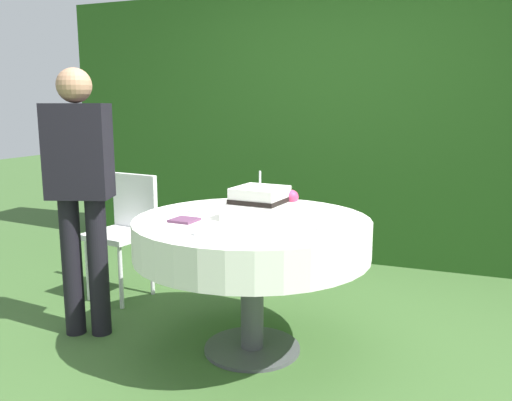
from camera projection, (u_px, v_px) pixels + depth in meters
name	position (u px, v px, depth m)	size (l,w,h in m)	color
ground_plane	(252.00, 349.00, 3.01)	(20.00, 20.00, 0.00)	#3D602D
foliage_hedge	(341.00, 126.00, 4.87)	(5.34, 0.70, 2.39)	#234C19
cake_table	(252.00, 238.00, 2.89)	(1.31, 1.31, 0.78)	#4C4C51
wedding_cake	(261.00, 204.00, 2.86)	(0.36, 0.36, 0.26)	white
serving_plate_near	(199.00, 211.00, 3.05)	(0.12, 0.12, 0.01)	white
serving_plate_far	(203.00, 233.00, 2.52)	(0.10, 0.10, 0.01)	white
serving_plate_left	(330.00, 229.00, 2.60)	(0.13, 0.13, 0.01)	white
napkin_stack	(184.00, 220.00, 2.80)	(0.13, 0.13, 0.01)	#603856
garden_chair	(126.00, 223.00, 3.82)	(0.46, 0.46, 0.89)	white
standing_person	(80.00, 185.00, 3.07)	(0.41, 0.31, 1.60)	black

